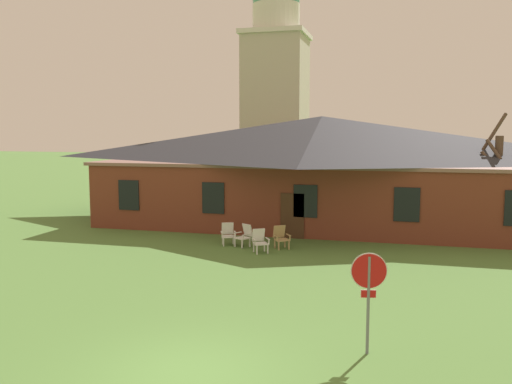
{
  "coord_description": "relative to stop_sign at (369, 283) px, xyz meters",
  "views": [
    {
      "loc": [
        4.05,
        -9.72,
        4.95
      ],
      "look_at": [
        -0.85,
        8.64,
        2.77
      ],
      "focal_mm": 37.53,
      "sensor_mm": 36.0,
      "label": 1
    }
  ],
  "objects": [
    {
      "name": "lawn_chair_by_porch",
      "position": [
        -6.55,
        10.16,
        -1.11
      ],
      "size": [
        0.79,
        0.84,
        0.96
      ],
      "color": "white",
      "rests_on": "ground"
    },
    {
      "name": "lawn_chair_middle",
      "position": [
        -4.17,
        10.06,
        -1.11
      ],
      "size": [
        0.85,
        0.87,
        0.96
      ],
      "color": "tan",
      "rests_on": "ground"
    },
    {
      "name": "stop_sign",
      "position": [
        0.0,
        0.0,
        0.0
      ],
      "size": [
        0.79,
        0.22,
        2.3
      ],
      "color": "slate",
      "rests_on": "ground"
    },
    {
      "name": "brick_building",
      "position": [
        -3.5,
        17.24,
        1.31
      ],
      "size": [
        23.15,
        10.4,
        5.73
      ],
      "color": "brown",
      "rests_on": "ground"
    },
    {
      "name": "dome_tower",
      "position": [
        -9.34,
        31.63,
        6.85
      ],
      "size": [
        5.18,
        5.18,
        18.56
      ],
      "color": "#BCB29E",
      "rests_on": "ground"
    },
    {
      "name": "ground_plane",
      "position": [
        -3.5,
        -1.96,
        -1.61
      ],
      "size": [
        200.0,
        200.0,
        0.0
      ],
      "primitive_type": "plane",
      "color": "#517A38"
    },
    {
      "name": "lawn_chair_near_door",
      "position": [
        -5.75,
        10.0,
        -1.11
      ],
      "size": [
        0.84,
        0.86,
        0.96
      ],
      "color": "white",
      "rests_on": "ground"
    },
    {
      "name": "bare_tree_beside_building",
      "position": [
        5.05,
        15.36,
        1.11
      ],
      "size": [
        1.86,
        1.87,
        5.8
      ],
      "color": "brown",
      "rests_on": "ground"
    },
    {
      "name": "lawn_chair_left_end",
      "position": [
        -4.84,
        9.09,
        -1.11
      ],
      "size": [
        0.84,
        0.87,
        0.96
      ],
      "color": "white",
      "rests_on": "ground"
    }
  ]
}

